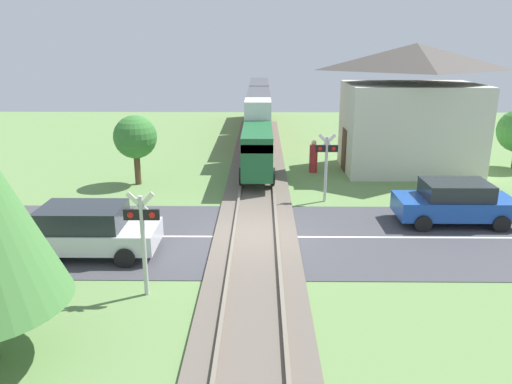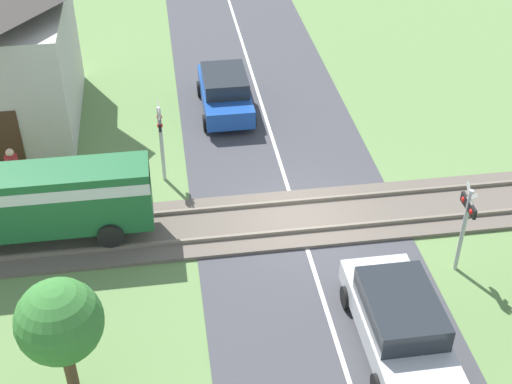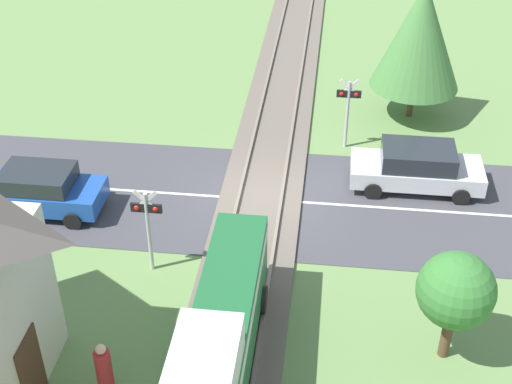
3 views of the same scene
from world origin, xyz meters
name	(u,v)px [view 2 (image 2 of 3)]	position (x,y,z in m)	size (l,w,h in m)	color
ground_plane	(298,220)	(0.00, 0.00, 0.00)	(60.00, 60.00, 0.00)	#66894C
road_surface	(298,220)	(0.00, 0.00, 0.01)	(48.00, 6.40, 0.02)	#424247
track_bed	(298,218)	(0.00, 0.00, 0.07)	(2.80, 48.00, 0.24)	#665B51
car_near_crossing	(399,320)	(-5.24, -1.44, 0.81)	(4.50, 2.01, 1.57)	silver
car_far_side	(225,91)	(7.12, 1.44, 0.81)	(4.13, 1.93, 1.56)	#1E4CA8
crossing_signal_west_approach	(466,217)	(-2.80, -3.95, 1.82)	(0.90, 0.18, 2.81)	#B7B7B7
crossing_signal_east_approach	(161,132)	(2.80, 3.95, 1.82)	(0.90, 0.18, 2.81)	#B7B7B7
station_building	(5,44)	(7.56, 9.10, 3.03)	(6.88, 4.71, 6.22)	beige
pedestrian_by_station	(14,173)	(2.78, 8.65, 0.74)	(0.40, 0.40, 1.63)	#B2282D
tree_by_station	(18,13)	(13.25, 9.54, 1.95)	(2.19, 2.19, 3.06)	brown
tree_roadside_hedge	(59,322)	(-5.48, 6.41, 2.18)	(1.94, 1.94, 3.17)	brown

